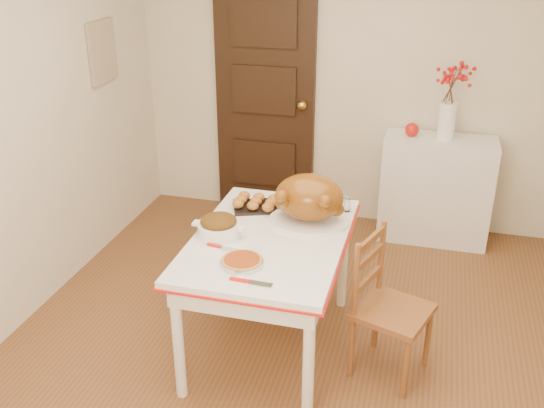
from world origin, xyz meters
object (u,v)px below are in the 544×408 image
(pumpkin_pie, at_px, (242,261))
(turkey_platter, at_px, (309,200))
(chair_oak, at_px, (393,308))
(sideboard, at_px, (436,190))
(kitchen_table, at_px, (270,293))

(pumpkin_pie, bearing_deg, turkey_platter, 67.79)
(chair_oak, relative_size, turkey_platter, 1.82)
(chair_oak, xyz_separation_m, turkey_platter, (-0.55, 0.28, 0.47))
(sideboard, bearing_deg, kitchen_table, -117.78)
(kitchen_table, xyz_separation_m, turkey_platter, (0.18, 0.23, 0.53))
(sideboard, relative_size, kitchen_table, 0.68)
(pumpkin_pie, bearing_deg, kitchen_table, 80.73)
(chair_oak, distance_m, turkey_platter, 0.78)
(chair_oak, bearing_deg, sideboard, 12.84)
(sideboard, distance_m, kitchen_table, 1.94)
(kitchen_table, bearing_deg, pumpkin_pie, -99.27)
(chair_oak, height_order, turkey_platter, turkey_platter)
(turkey_platter, bearing_deg, pumpkin_pie, -120.79)
(kitchen_table, bearing_deg, sideboard, 62.22)
(kitchen_table, height_order, chair_oak, chair_oak)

